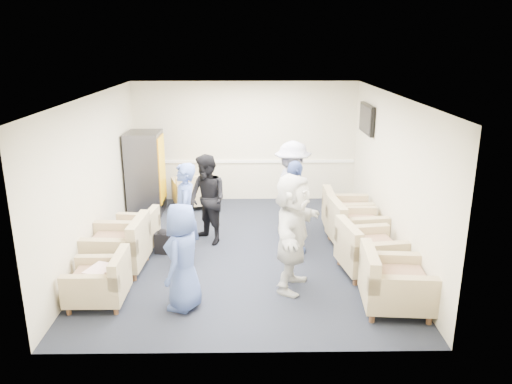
{
  "coord_description": "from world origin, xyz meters",
  "views": [
    {
      "loc": [
        0.08,
        -8.11,
        3.55
      ],
      "look_at": [
        0.2,
        0.2,
        1.02
      ],
      "focal_mm": 35.0,
      "sensor_mm": 36.0,
      "label": 1
    }
  ],
  "objects_px": {
    "armchair_corner": "(194,193)",
    "person_front_right": "(293,232)",
    "armchair_left_mid": "(120,248)",
    "armchair_left_far": "(136,234)",
    "person_back_right": "(292,189)",
    "person_mid_left": "(185,215)",
    "person_back_left": "(207,200)",
    "person_front_left": "(183,257)",
    "vending_machine": "(146,173)",
    "armchair_left_near": "(101,282)",
    "armchair_right_far": "(345,215)",
    "armchair_right_midnear": "(366,252)",
    "armchair_right_midfar": "(353,227)",
    "person_mid_right": "(294,207)",
    "armchair_right_near": "(392,285)"
  },
  "relations": [
    {
      "from": "person_back_left",
      "to": "person_front_left",
      "type": "bearing_deg",
      "value": -44.98
    },
    {
      "from": "armchair_corner",
      "to": "person_mid_left",
      "type": "height_order",
      "value": "person_mid_left"
    },
    {
      "from": "armchair_left_far",
      "to": "person_back_right",
      "type": "xyz_separation_m",
      "value": [
        2.79,
        0.72,
        0.59
      ]
    },
    {
      "from": "person_mid_left",
      "to": "person_back_left",
      "type": "bearing_deg",
      "value": 154.85
    },
    {
      "from": "armchair_right_midnear",
      "to": "armchair_left_mid",
      "type": "bearing_deg",
      "value": 78.58
    },
    {
      "from": "person_mid_left",
      "to": "armchair_left_near",
      "type": "bearing_deg",
      "value": -47.23
    },
    {
      "from": "person_mid_left",
      "to": "person_back_left",
      "type": "xyz_separation_m",
      "value": [
        0.28,
        0.92,
        -0.04
      ]
    },
    {
      "from": "armchair_left_mid",
      "to": "armchair_left_far",
      "type": "bearing_deg",
      "value": 176.93
    },
    {
      "from": "armchair_right_midfar",
      "to": "person_back_left",
      "type": "height_order",
      "value": "person_back_left"
    },
    {
      "from": "armchair_right_near",
      "to": "armchair_corner",
      "type": "relative_size",
      "value": 0.94
    },
    {
      "from": "armchair_right_midnear",
      "to": "armchair_corner",
      "type": "distance_m",
      "value": 4.52
    },
    {
      "from": "person_back_right",
      "to": "armchair_right_near",
      "type": "bearing_deg",
      "value": -155.19
    },
    {
      "from": "armchair_right_far",
      "to": "person_back_left",
      "type": "bearing_deg",
      "value": 100.85
    },
    {
      "from": "person_mid_left",
      "to": "person_front_left",
      "type": "bearing_deg",
      "value": -2.44
    },
    {
      "from": "armchair_left_far",
      "to": "person_front_left",
      "type": "distance_m",
      "value": 2.27
    },
    {
      "from": "armchair_left_near",
      "to": "person_back_right",
      "type": "distance_m",
      "value": 3.88
    },
    {
      "from": "armchair_left_far",
      "to": "person_front_left",
      "type": "xyz_separation_m",
      "value": [
        1.09,
        -1.94,
        0.44
      ]
    },
    {
      "from": "armchair_right_midnear",
      "to": "vending_machine",
      "type": "height_order",
      "value": "vending_machine"
    },
    {
      "from": "person_mid_left",
      "to": "person_back_left",
      "type": "relative_size",
      "value": 1.05
    },
    {
      "from": "vending_machine",
      "to": "armchair_right_midfar",
      "type": "bearing_deg",
      "value": -25.19
    },
    {
      "from": "armchair_corner",
      "to": "person_front_right",
      "type": "relative_size",
      "value": 0.59
    },
    {
      "from": "armchair_left_mid",
      "to": "person_mid_right",
      "type": "distance_m",
      "value": 2.95
    },
    {
      "from": "armchair_right_near",
      "to": "armchair_right_midnear",
      "type": "bearing_deg",
      "value": 9.41
    },
    {
      "from": "armchair_right_midnear",
      "to": "person_mid_left",
      "type": "xyz_separation_m",
      "value": [
        -2.88,
        0.38,
        0.5
      ]
    },
    {
      "from": "armchair_left_near",
      "to": "armchair_right_midfar",
      "type": "distance_m",
      "value": 4.39
    },
    {
      "from": "armchair_corner",
      "to": "person_back_right",
      "type": "relative_size",
      "value": 0.58
    },
    {
      "from": "person_back_left",
      "to": "person_mid_right",
      "type": "relative_size",
      "value": 1.0
    },
    {
      "from": "armchair_right_midnear",
      "to": "person_mid_left",
      "type": "relative_size",
      "value": 0.6
    },
    {
      "from": "armchair_left_near",
      "to": "armchair_right_midnear",
      "type": "bearing_deg",
      "value": 102.76
    },
    {
      "from": "person_front_left",
      "to": "person_front_right",
      "type": "distance_m",
      "value": 1.62
    },
    {
      "from": "armchair_left_near",
      "to": "armchair_corner",
      "type": "bearing_deg",
      "value": 168.66
    },
    {
      "from": "vending_machine",
      "to": "armchair_left_far",
      "type": "bearing_deg",
      "value": -84.69
    },
    {
      "from": "armchair_left_far",
      "to": "person_back_right",
      "type": "height_order",
      "value": "person_back_right"
    },
    {
      "from": "armchair_right_far",
      "to": "person_back_right",
      "type": "relative_size",
      "value": 0.5
    },
    {
      "from": "person_mid_right",
      "to": "person_mid_left",
      "type": "bearing_deg",
      "value": 90.65
    },
    {
      "from": "armchair_corner",
      "to": "person_front_right",
      "type": "xyz_separation_m",
      "value": [
        1.85,
        -3.79,
        0.55
      ]
    },
    {
      "from": "armchair_left_near",
      "to": "person_mid_right",
      "type": "distance_m",
      "value": 3.37
    },
    {
      "from": "armchair_left_mid",
      "to": "armchair_left_far",
      "type": "height_order",
      "value": "armchair_left_mid"
    },
    {
      "from": "armchair_left_near",
      "to": "person_mid_left",
      "type": "relative_size",
      "value": 0.46
    },
    {
      "from": "armchair_right_midnear",
      "to": "person_back_left",
      "type": "height_order",
      "value": "person_back_left"
    },
    {
      "from": "person_front_left",
      "to": "person_back_right",
      "type": "relative_size",
      "value": 0.83
    },
    {
      "from": "armchair_left_near",
      "to": "armchair_left_mid",
      "type": "bearing_deg",
      "value": 179.89
    },
    {
      "from": "armchair_corner",
      "to": "person_mid_right",
      "type": "xyz_separation_m",
      "value": [
        2.0,
        -2.46,
        0.48
      ]
    },
    {
      "from": "armchair_right_near",
      "to": "armchair_right_midfar",
      "type": "relative_size",
      "value": 0.98
    },
    {
      "from": "armchair_right_near",
      "to": "person_front_right",
      "type": "relative_size",
      "value": 0.55
    },
    {
      "from": "person_back_left",
      "to": "armchair_right_midnear",
      "type": "bearing_deg",
      "value": 21.97
    },
    {
      "from": "armchair_right_midnear",
      "to": "armchair_corner",
      "type": "xyz_separation_m",
      "value": [
        -3.07,
        3.32,
        -0.03
      ]
    },
    {
      "from": "vending_machine",
      "to": "person_mid_left",
      "type": "distance_m",
      "value": 2.85
    },
    {
      "from": "person_front_right",
      "to": "armchair_left_mid",
      "type": "bearing_deg",
      "value": 94.49
    },
    {
      "from": "armchair_right_far",
      "to": "armchair_corner",
      "type": "height_order",
      "value": "armchair_right_far"
    }
  ]
}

